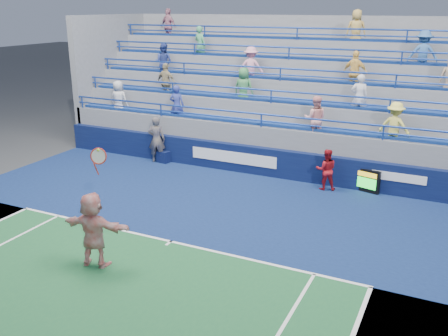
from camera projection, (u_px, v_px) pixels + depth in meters
The scene contains 8 objects.
ground at pixel (171, 242), 13.88m from camera, with size 120.00×120.00×0.00m, color #333538.
sponsor_wall at pixel (258, 161), 19.27m from camera, with size 18.00×0.32×1.10m.
bleacher_stand at pixel (290, 117), 22.19m from camera, with size 18.00×5.60×6.13m.
serve_speed_board at pixel (363, 180), 17.55m from camera, with size 1.20×0.44×0.84m.
judge_chair at pixel (165, 156), 20.88m from camera, with size 0.56×0.56×0.87m.
tennis_player at pixel (93, 230), 12.36m from camera, with size 1.87×0.81×3.13m.
line_judge at pixel (157, 140), 20.65m from camera, with size 0.71×0.47×1.95m, color #15193A.
ball_girl at pixel (326, 170), 17.61m from camera, with size 0.73×0.57×1.49m, color #A1121A.
Camera 1 is at (6.77, -10.67, 6.28)m, focal length 40.00 mm.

